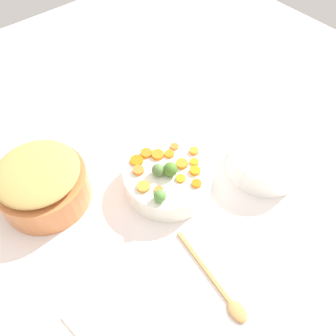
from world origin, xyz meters
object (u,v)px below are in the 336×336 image
at_px(metal_pot, 44,187).
at_px(casserole_dish, 266,160).
at_px(wooden_spoon, 223,292).
at_px(serving_bowl_carrots, 168,178).

bearing_deg(metal_pot, casserole_dish, -120.68).
distance_m(wooden_spoon, casserole_dish, 0.43).
bearing_deg(wooden_spoon, metal_pot, 20.17).
distance_m(serving_bowl_carrots, casserole_dish, 0.31).
relative_size(metal_pot, wooden_spoon, 0.92).
relative_size(wooden_spoon, casserole_dish, 1.22).
distance_m(serving_bowl_carrots, metal_pot, 0.36).
bearing_deg(metal_pot, wooden_spoon, -159.83).
bearing_deg(casserole_dish, metal_pot, 59.32).
xyz_separation_m(wooden_spoon, casserole_dish, (0.19, -0.38, 0.04)).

